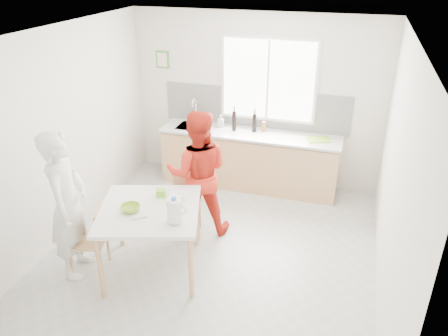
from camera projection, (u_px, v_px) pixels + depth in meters
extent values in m
plane|color=#B7B7B2|center=(211.00, 254.00, 5.56)|extent=(4.50, 4.50, 0.00)
plane|color=silver|center=(255.00, 101.00, 6.89)|extent=(4.00, 0.00, 4.00)
plane|color=silver|center=(106.00, 288.00, 3.03)|extent=(4.00, 0.00, 4.00)
plane|color=silver|center=(59.00, 138.00, 5.49)|extent=(0.00, 4.50, 4.50)
plane|color=silver|center=(396.00, 182.00, 4.44)|extent=(0.00, 4.50, 4.50)
plane|color=white|center=(208.00, 36.00, 4.37)|extent=(4.50, 4.50, 0.00)
cube|color=white|center=(268.00, 80.00, 6.67)|extent=(1.50, 0.03, 1.30)
cube|color=white|center=(268.00, 80.00, 6.66)|extent=(1.40, 0.02, 1.20)
cube|color=white|center=(268.00, 80.00, 6.65)|extent=(0.03, 0.03, 1.20)
cube|color=white|center=(255.00, 108.00, 6.94)|extent=(3.00, 0.02, 0.65)
cube|color=#498F41|center=(163.00, 60.00, 7.04)|extent=(0.22, 0.02, 0.28)
cube|color=beige|center=(162.00, 60.00, 7.03)|extent=(0.16, 0.01, 0.22)
cube|color=tan|center=(249.00, 161.00, 7.04)|extent=(2.80, 0.60, 0.86)
cube|color=#3F3326|center=(248.00, 182.00, 7.21)|extent=(2.80, 0.54, 0.10)
cube|color=silver|center=(250.00, 134.00, 6.83)|extent=(2.84, 0.64, 0.04)
cube|color=#A5A5AA|center=(193.00, 127.00, 7.08)|extent=(0.50, 0.40, 0.03)
cylinder|color=silver|center=(196.00, 113.00, 7.13)|extent=(0.02, 0.02, 0.36)
torus|color=silver|center=(194.00, 103.00, 6.99)|extent=(0.02, 0.18, 0.18)
cube|color=white|center=(149.00, 210.00, 4.93)|extent=(1.39, 1.39, 0.04)
cylinder|color=tan|center=(100.00, 269.00, 4.69)|extent=(0.06, 0.06, 0.79)
cylinder|color=tan|center=(120.00, 219.00, 5.56)|extent=(0.06, 0.06, 0.79)
cylinder|color=tan|center=(191.00, 269.00, 4.69)|extent=(0.06, 0.06, 0.79)
cylinder|color=tan|center=(196.00, 219.00, 5.57)|extent=(0.06, 0.06, 0.79)
cube|color=tan|center=(88.00, 240.00, 5.11)|extent=(0.49, 0.49, 0.04)
cube|color=tan|center=(101.00, 224.00, 5.02)|extent=(0.14, 0.37, 0.41)
cylinder|color=tan|center=(81.00, 247.00, 5.36)|extent=(0.03, 0.03, 0.40)
cylinder|color=tan|center=(72.00, 264.00, 5.06)|extent=(0.03, 0.03, 0.40)
cylinder|color=tan|center=(108.00, 247.00, 5.36)|extent=(0.03, 0.03, 0.40)
cylinder|color=tan|center=(101.00, 264.00, 5.06)|extent=(0.03, 0.03, 0.40)
cube|color=tan|center=(187.00, 208.00, 5.80)|extent=(0.47, 0.47, 0.04)
cube|color=tan|center=(187.00, 187.00, 5.85)|extent=(0.35, 0.13, 0.40)
cylinder|color=tan|center=(174.00, 228.00, 5.74)|extent=(0.03, 0.03, 0.39)
cylinder|color=tan|center=(199.00, 228.00, 5.74)|extent=(0.03, 0.03, 0.39)
cylinder|color=tan|center=(177.00, 215.00, 6.03)|extent=(0.03, 0.03, 0.39)
cylinder|color=tan|center=(200.00, 215.00, 6.03)|extent=(0.03, 0.03, 0.39)
imported|color=white|center=(68.00, 205.00, 4.90)|extent=(0.60, 0.75, 1.80)
imported|color=red|center=(198.00, 173.00, 5.70)|extent=(0.99, 0.87, 1.72)
imported|color=#8DB92A|center=(130.00, 208.00, 4.86)|extent=(0.27, 0.27, 0.07)
imported|color=white|center=(178.00, 196.00, 5.14)|extent=(0.25, 0.25, 0.05)
cylinder|color=white|center=(174.00, 210.00, 4.61)|extent=(0.16, 0.16, 0.26)
cylinder|color=blue|center=(174.00, 199.00, 4.54)|extent=(0.05, 0.05, 0.03)
torus|color=white|center=(181.00, 210.00, 4.58)|extent=(0.12, 0.06, 0.12)
cube|color=#7FCE2F|center=(161.00, 193.00, 5.15)|extent=(0.12, 0.12, 0.09)
cylinder|color=#A5A5AA|center=(139.00, 218.00, 4.72)|extent=(0.13, 0.11, 0.01)
cube|color=#80B72A|center=(318.00, 139.00, 6.56)|extent=(0.42, 0.36, 0.01)
cylinder|color=black|center=(234.00, 121.00, 6.84)|extent=(0.07, 0.07, 0.32)
cylinder|color=black|center=(254.00, 123.00, 6.80)|extent=(0.07, 0.07, 0.30)
cylinder|color=#895E1E|center=(264.00, 126.00, 6.84)|extent=(0.06, 0.06, 0.16)
imported|color=#999999|center=(221.00, 121.00, 7.02)|extent=(0.09, 0.10, 0.19)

